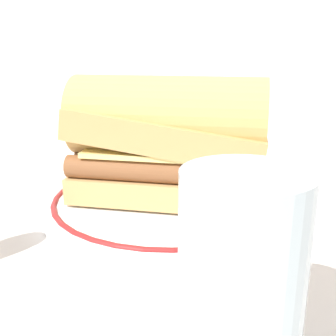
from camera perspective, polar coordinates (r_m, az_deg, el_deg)
name	(u,v)px	position (r m, az deg, el deg)	size (l,w,h in m)	color
ground_plane	(151,214)	(0.43, -2.35, -6.43)	(1.50, 1.50, 0.00)	beige
plate	(168,201)	(0.44, 0.00, -4.63)	(0.26, 0.26, 0.01)	white
sausage_sandwich	(168,139)	(0.42, 0.00, 4.08)	(0.21, 0.13, 0.12)	tan
drinking_glass	(241,287)	(0.23, 10.12, -16.01)	(0.07, 0.07, 0.11)	silver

